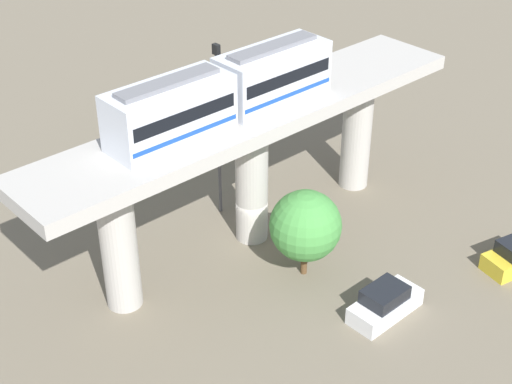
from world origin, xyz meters
TOP-DOWN VIEW (x-y plane):
  - ground_plane at (0.00, 0.00)m, footprint 120.00×120.00m
  - viaduct at (0.00, 0.00)m, footprint 5.20×28.00m
  - train at (0.00, 1.92)m, footprint 2.64×13.55m
  - parked_car_white at (-9.91, -0.43)m, footprint 1.83×4.21m
  - tree_near_viaduct at (12.85, -3.21)m, footprint 3.50×3.50m
  - tree_mid_lot at (-4.59, 0.20)m, footprint 3.97×3.97m
  - signal_post at (3.40, -0.41)m, footprint 0.44×0.28m

SIDE VIEW (x-z plane):
  - ground_plane at x=0.00m, z-range 0.00..0.00m
  - parked_car_white at x=-9.91m, z-range -0.14..1.62m
  - tree_near_viaduct at x=12.85m, z-range 0.71..5.65m
  - tree_mid_lot at x=-4.59m, z-range 0.60..5.80m
  - signal_post at x=3.40m, z-range 0.53..11.66m
  - viaduct at x=0.00m, z-range 2.08..10.61m
  - train at x=0.00m, z-range 8.44..11.68m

